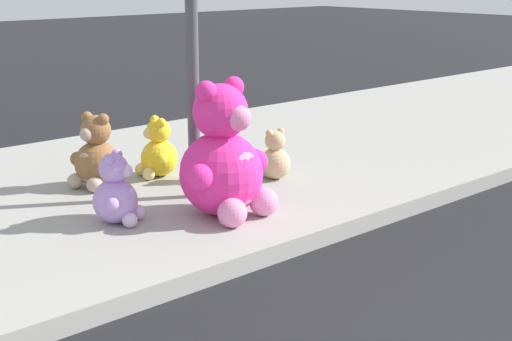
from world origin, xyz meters
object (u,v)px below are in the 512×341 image
Objects in this scene: plush_brown at (96,157)px; plush_lime at (223,159)px; plush_tan at (274,159)px; sign_pole at (191,6)px; plush_lavender at (117,194)px; plush_pink_large at (224,162)px; plush_yellow at (157,153)px.

plush_lime is at bearing -30.43° from plush_brown.
plush_brown reaches higher than plush_tan.
sign_pole is 5.35× the size of plush_lavender.
plush_lime is 0.72× the size of plush_brown.
plush_pink_large is at bearing -128.69° from plush_lime.
sign_pole is 6.35× the size of plush_tan.
plush_yellow reaches higher than plush_lime.
plush_brown is 1.41× the size of plush_tan.
plush_yellow is at bearing 78.61° from plush_pink_large.
plush_pink_large reaches higher than plush_brown.
plush_lavender reaches higher than plush_tan.
sign_pole is 1.77m from plush_tan.
plush_yellow reaches higher than plush_tan.
plush_pink_large is 0.91m from plush_lavender.
plush_lavender is at bearing 151.37° from plush_pink_large.
plush_lime is at bearing 16.28° from plush_lavender.
plush_yellow is at bearing 133.70° from plush_tan.
plush_lime is at bearing -53.15° from plush_yellow.
plush_tan is at bearing 26.80° from plush_pink_large.
sign_pole reaches higher than plush_lavender.
plush_pink_large is at bearing -28.63° from plush_lavender.
plush_pink_large is at bearing -153.20° from plush_tan.
plush_brown is at bearing 147.60° from plush_tan.
plush_tan is at bearing -37.16° from plush_lime.
sign_pole reaches higher than plush_lime.
plush_brown is (-1.05, 0.61, 0.08)m from plush_lime.
plush_brown is at bearing 173.01° from plush_yellow.
plush_lavender is (-0.91, -0.16, -1.46)m from sign_pole.
plush_pink_large is 1.12m from plush_lime.
plush_tan is at bearing -32.40° from plush_brown.
plush_tan is 0.84× the size of plush_lavender.
plush_brown is (-0.37, 1.47, -0.18)m from plush_pink_large.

